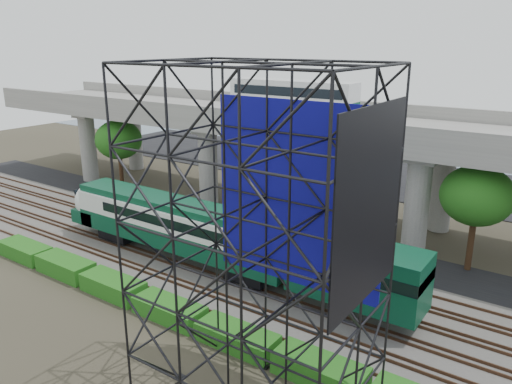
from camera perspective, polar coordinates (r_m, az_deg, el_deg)
The scene contains 13 objects.
ground at distance 34.28m, azimuth -5.95°, elevation -10.53°, with size 140.00×140.00×0.00m, color #474233.
ballast_bed at distance 35.60m, azimuth -3.84°, elevation -9.20°, with size 90.00×12.00×0.20m, color slate.
service_road at distance 42.00m, azimuth 3.42°, elevation -5.08°, with size 90.00×5.00×0.08m, color black.
parking_lot at distance 62.32m, azimuth 14.79°, elevation 1.75°, with size 90.00×18.00×0.08m, color black.
harbor_water at distance 82.88m, azimuth 20.15°, elevation 4.94°, with size 140.00×40.00×0.03m, color #3F5168.
rail_tracks at distance 35.52m, azimuth -3.85°, elevation -8.94°, with size 90.00×9.52×0.16m.
commuter_train at distance 35.63m, azimuth -6.36°, elevation -4.36°, with size 29.30×3.06×4.30m.
overpass at distance 44.50m, azimuth 7.10°, elevation 7.04°, with size 80.00×12.00×12.40m.
scaffold_tower at distance 19.90m, azimuth 0.02°, elevation -7.64°, with size 9.36×6.36×15.00m.
hedge_strip at distance 30.66m, azimuth -9.87°, elevation -13.05°, with size 34.60×1.80×1.20m.
trees at distance 47.33m, azimuth 2.30°, elevation 4.49°, with size 40.94×16.94×7.69m.
suv at distance 55.72m, azimuth -16.16°, elevation 0.56°, with size 2.04×4.42×1.23m, color black.
parked_cars at distance 62.07m, azimuth 14.73°, elevation 2.30°, with size 40.76×9.65×1.32m.
Camera 1 is at (20.13, -22.85, 15.74)m, focal length 35.00 mm.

